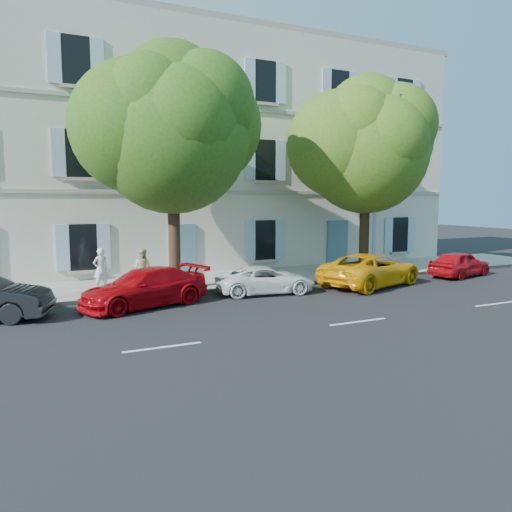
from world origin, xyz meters
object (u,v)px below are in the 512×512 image
car_white_coupe (266,280)px  street_lamp (378,176)px  car_yellow_supercar (371,270)px  car_red_hatchback (460,264)px  tree_left (172,137)px  car_red_coupe (144,288)px  tree_right (366,152)px  pedestrian_a (101,269)px  pedestrian_b (142,268)px

car_white_coupe → street_lamp: size_ratio=0.48×
car_yellow_supercar → car_red_hatchback: (5.44, 0.24, -0.08)m
tree_left → car_red_coupe: bearing=-129.9°
car_white_coupe → tree_left: tree_left is taller
street_lamp → car_yellow_supercar: bearing=-133.6°
tree_right → street_lamp: 1.35m
car_white_coupe → car_red_hatchback: size_ratio=1.07×
car_red_coupe → pedestrian_a: size_ratio=2.76×
car_yellow_supercar → tree_left: tree_left is taller
car_red_hatchback → car_white_coupe: bearing=75.5°
car_red_coupe → car_yellow_supercar: 9.58m
pedestrian_a → car_yellow_supercar: bearing=145.9°
car_red_coupe → tree_right: bearing=84.8°
car_yellow_supercar → pedestrian_b: pedestrian_b is taller
tree_left → pedestrian_b: size_ratio=5.84×
car_red_coupe → car_yellow_supercar: car_yellow_supercar is taller
tree_left → tree_right: size_ratio=1.03×
car_yellow_supercar → pedestrian_b: (-8.96, 3.11, 0.23)m
pedestrian_a → street_lamp: bearing=155.8°
car_red_coupe → pedestrian_a: pedestrian_a is taller
tree_left → pedestrian_a: tree_left is taller
car_red_coupe → car_red_hatchback: car_red_coupe is taller
car_red_coupe → car_white_coupe: car_red_coupe is taller
car_red_hatchback → street_lamp: bearing=55.5°
car_red_hatchback → pedestrian_b: pedestrian_b is taller
street_lamp → pedestrian_b: size_ratio=5.16×
car_red_hatchback → tree_left: size_ratio=0.40×
car_red_hatchback → tree_right: bearing=47.9°
car_red_hatchback → pedestrian_a: size_ratio=2.20×
car_red_coupe → pedestrian_b: bearing=151.3°
car_red_coupe → pedestrian_a: 3.22m
tree_right → pedestrian_b: tree_right is taller
car_red_hatchback → street_lamp: 5.79m
car_yellow_supercar → tree_right: tree_right is taller
car_red_coupe → car_white_coupe: (4.83, 0.34, -0.12)m
tree_right → pedestrian_a: tree_right is taller
car_white_coupe → pedestrian_b: bearing=65.6°
car_red_coupe → street_lamp: size_ratio=0.56×
car_red_hatchback → tree_right: 6.92m
car_red_hatchback → tree_left: bearing=68.8°
car_yellow_supercar → tree_right: (1.48, 2.42, 5.15)m
pedestrian_a → pedestrian_b: bearing=161.3°
car_red_coupe → car_white_coupe: bearing=77.1°
car_red_hatchback → tree_right: size_ratio=0.41×
tree_right → street_lamp: bearing=-77.6°
tree_left → street_lamp: 9.64m
car_yellow_supercar → street_lamp: size_ratio=0.62×
car_red_hatchback → street_lamp: street_lamp is taller
car_red_coupe → tree_right: tree_right is taller
street_lamp → car_white_coupe: bearing=-168.8°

